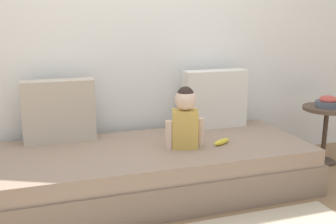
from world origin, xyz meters
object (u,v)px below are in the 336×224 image
(toddler, at_px, (185,117))
(banana, at_px, (222,142))
(couch, at_px, (155,170))
(throw_pillow_left, at_px, (59,111))
(fruit_bowl, at_px, (328,102))
(throw_pillow_right, at_px, (215,99))
(side_table, at_px, (326,120))

(toddler, bearing_deg, banana, -5.11)
(couch, bearing_deg, throw_pillow_left, 150.29)
(throw_pillow_left, relative_size, fruit_bowl, 2.51)
(throw_pillow_left, bearing_deg, toddler, -27.79)
(toddler, xyz_separation_m, fruit_bowl, (1.39, 0.19, -0.02))
(throw_pillow_left, bearing_deg, fruit_bowl, -6.39)
(banana, bearing_deg, couch, 167.78)
(throw_pillow_right, height_order, toddler, throw_pillow_right)
(couch, relative_size, throw_pillow_right, 4.31)
(fruit_bowl, bearing_deg, throw_pillow_left, 173.61)
(couch, relative_size, banana, 13.62)
(throw_pillow_left, height_order, toddler, throw_pillow_left)
(throw_pillow_left, distance_m, fruit_bowl, 2.24)
(couch, height_order, side_table, side_table)
(throw_pillow_right, bearing_deg, fruit_bowl, -14.64)
(toddler, relative_size, fruit_bowl, 2.12)
(side_table, bearing_deg, toddler, -172.08)
(throw_pillow_left, distance_m, toddler, 0.95)
(fruit_bowl, bearing_deg, side_table, 3.58)
(couch, distance_m, side_table, 1.61)
(throw_pillow_right, distance_m, toddler, 0.62)
(toddler, distance_m, banana, 0.35)
(throw_pillow_right, xyz_separation_m, banana, (-0.15, -0.47, -0.22))
(throw_pillow_left, relative_size, side_table, 1.03)
(throw_pillow_left, height_order, fruit_bowl, throw_pillow_left)
(couch, bearing_deg, toddler, -21.37)
(toddler, distance_m, fruit_bowl, 1.40)
(toddler, height_order, banana, toddler)
(couch, relative_size, side_table, 4.54)
(toddler, height_order, fruit_bowl, toddler)
(side_table, bearing_deg, throw_pillow_right, 165.36)
(throw_pillow_left, relative_size, banana, 3.09)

